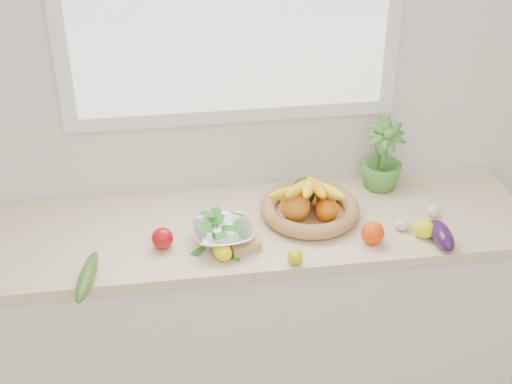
{
  "coord_description": "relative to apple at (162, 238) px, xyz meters",
  "views": [
    {
      "loc": [
        -0.28,
        -0.31,
        2.43
      ],
      "look_at": [
        0.05,
        1.93,
        1.05
      ],
      "focal_mm": 50.0,
      "sensor_mm": 36.0,
      "label": 1
    }
  ],
  "objects": [
    {
      "name": "eggplant",
      "position": [
        1.01,
        -0.12,
        -0.0
      ],
      "size": [
        0.07,
        0.19,
        0.07
      ],
      "primitive_type": "ellipsoid",
      "rotation": [
        0.0,
        0.0,
        -0.01
      ],
      "color": "#2C103A",
      "rests_on": "countertop"
    },
    {
      "name": "garlic_a",
      "position": [
        0.9,
        -0.02,
        -0.02
      ],
      "size": [
        0.07,
        0.07,
        0.05
      ],
      "primitive_type": "ellipsoid",
      "rotation": [
        0.0,
        0.0,
        0.34
      ],
      "color": "silver",
      "rests_on": "countertop"
    },
    {
      "name": "cucumber",
      "position": [
        -0.26,
        -0.17,
        -0.01
      ],
      "size": [
        0.1,
        0.28,
        0.05
      ],
      "primitive_type": "ellipsoid",
      "rotation": [
        0.0,
        0.0,
        -0.16
      ],
      "color": "#2D5619",
      "rests_on": "countertop"
    },
    {
      "name": "countertop",
      "position": [
        0.31,
        0.11,
        -0.06
      ],
      "size": [
        2.24,
        0.62,
        0.04
      ],
      "primitive_type": "cube",
      "color": "beige",
      "rests_on": "counter_cabinet"
    },
    {
      "name": "lemon_b",
      "position": [
        0.46,
        -0.16,
        -0.01
      ],
      "size": [
        0.06,
        0.08,
        0.06
      ],
      "primitive_type": "ellipsoid",
      "rotation": [
        0.0,
        0.0,
        -0.14
      ],
      "color": "#CFB70B",
      "rests_on": "countertop"
    },
    {
      "name": "radish",
      "position": [
        0.46,
        -0.15,
        -0.02
      ],
      "size": [
        0.04,
        0.04,
        0.03
      ],
      "primitive_type": "sphere",
      "rotation": [
        0.0,
        0.0,
        0.33
      ],
      "color": "red",
      "rests_on": "countertop"
    },
    {
      "name": "garlic_c",
      "position": [
        1.05,
        0.06,
        -0.02
      ],
      "size": [
        0.07,
        0.07,
        0.04
      ],
      "primitive_type": "ellipsoid",
      "rotation": [
        0.0,
        0.0,
        -0.42
      ],
      "color": "silver",
      "rests_on": "countertop"
    },
    {
      "name": "orange_loose",
      "position": [
        0.76,
        -0.08,
        0.0
      ],
      "size": [
        0.09,
        0.09,
        0.09
      ],
      "primitive_type": "sphere",
      "rotation": [
        0.0,
        0.0,
        0.07
      ],
      "color": "#F33F07",
      "rests_on": "countertop"
    },
    {
      "name": "fruit_basket",
      "position": [
        0.57,
        0.13,
        0.01
      ],
      "size": [
        0.49,
        0.49,
        0.19
      ],
      "color": "tan",
      "rests_on": "countertop"
    },
    {
      "name": "ginger",
      "position": [
        0.3,
        -0.07,
        -0.02
      ],
      "size": [
        0.12,
        0.08,
        0.04
      ],
      "primitive_type": "cube",
      "rotation": [
        0.0,
        0.0,
        0.33
      ],
      "color": "tan",
      "rests_on": "countertop"
    },
    {
      "name": "back_wall",
      "position": [
        0.31,
        0.41,
        0.41
      ],
      "size": [
        4.5,
        0.02,
        2.7
      ],
      "primitive_type": "cube",
      "color": "white",
      "rests_on": "ground"
    },
    {
      "name": "counter_cabinet",
      "position": [
        0.31,
        0.11,
        -0.51
      ],
      "size": [
        2.2,
        0.58,
        0.86
      ],
      "primitive_type": "cube",
      "color": "silver",
      "rests_on": "ground"
    },
    {
      "name": "colander_with_spinach",
      "position": [
        0.22,
        -0.01,
        0.02
      ],
      "size": [
        0.23,
        0.23,
        0.12
      ],
      "color": "silver",
      "rests_on": "countertop"
    },
    {
      "name": "lemon_a",
      "position": [
        0.21,
        -0.1,
        -0.01
      ],
      "size": [
        0.09,
        0.1,
        0.06
      ],
      "primitive_type": "ellipsoid",
      "rotation": [
        0.0,
        0.0,
        0.51
      ],
      "color": "yellow",
      "rests_on": "countertop"
    },
    {
      "name": "potted_herb",
      "position": [
        0.91,
        0.3,
        0.1
      ],
      "size": [
        0.19,
        0.19,
        0.31
      ],
      "primitive_type": "imported",
      "rotation": [
        0.0,
        0.0,
        0.1
      ],
      "color": "#468B32",
      "rests_on": "countertop"
    },
    {
      "name": "lemon_c",
      "position": [
        0.97,
        -0.07,
        -0.01
      ],
      "size": [
        0.11,
        0.11,
        0.07
      ],
      "primitive_type": "ellipsoid",
      "rotation": [
        0.0,
        0.0,
        0.89
      ],
      "color": "yellow",
      "rests_on": "countertop"
    },
    {
      "name": "garlic_b",
      "position": [
        0.45,
        0.08,
        -0.02
      ],
      "size": [
        0.07,
        0.07,
        0.05
      ],
      "primitive_type": "ellipsoid",
      "rotation": [
        0.0,
        0.0,
        -0.39
      ],
      "color": "white",
      "rests_on": "countertop"
    },
    {
      "name": "apple",
      "position": [
        0.0,
        0.0,
        0.0
      ],
      "size": [
        0.09,
        0.09,
        0.08
      ],
      "primitive_type": "sphere",
      "rotation": [
        0.0,
        0.0,
        -0.17
      ],
      "color": "#AE0D0E",
      "rests_on": "countertop"
    }
  ]
}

